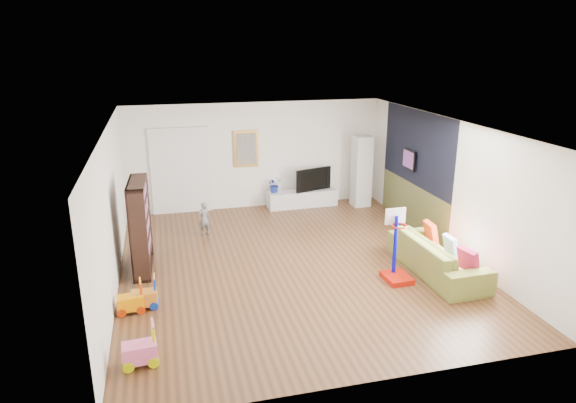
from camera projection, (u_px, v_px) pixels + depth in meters
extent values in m
cube|color=brown|center=(293.00, 264.00, 10.00)|extent=(6.50, 7.50, 0.00)
cube|color=white|center=(293.00, 126.00, 9.19)|extent=(6.50, 7.50, 0.00)
cube|color=white|center=(256.00, 156.00, 13.06)|extent=(6.50, 0.00, 2.70)
cube|color=white|center=(373.00, 287.00, 6.13)|extent=(6.50, 0.00, 2.70)
cube|color=silver|center=(111.00, 211.00, 8.83)|extent=(0.00, 7.50, 2.70)
cube|color=silver|center=(449.00, 186.00, 10.35)|extent=(0.00, 7.50, 2.70)
cube|color=black|center=(417.00, 148.00, 11.49)|extent=(0.01, 3.20, 1.70)
cube|color=brown|center=(412.00, 205.00, 11.90)|extent=(0.01, 3.20, 1.00)
cube|color=white|center=(181.00, 172.00, 12.67)|extent=(1.45, 0.06, 2.10)
cube|color=gold|center=(246.00, 149.00, 12.90)|extent=(0.62, 0.06, 0.92)
cube|color=#7F3F8C|center=(409.00, 159.00, 11.75)|extent=(0.04, 0.56, 0.46)
cube|color=silver|center=(302.00, 198.00, 13.39)|extent=(1.83, 0.52, 0.42)
cube|color=silver|center=(361.00, 171.00, 13.26)|extent=(0.45, 0.45, 1.84)
cube|color=black|center=(140.00, 227.00, 9.49)|extent=(0.36, 1.20, 1.74)
imported|color=olive|center=(437.00, 256.00, 9.52)|extent=(0.96, 2.32, 0.67)
cube|color=#BB1507|center=(399.00, 247.00, 9.11)|extent=(0.47, 0.57, 1.32)
cube|color=#FF9300|center=(130.00, 297.00, 8.13)|extent=(0.42, 0.28, 0.54)
cube|color=orange|center=(144.00, 292.00, 8.27)|extent=(0.42, 0.27, 0.55)
cube|color=pink|center=(139.00, 345.00, 6.80)|extent=(0.47, 0.32, 0.61)
imported|color=slate|center=(204.00, 219.00, 11.38)|extent=(0.33, 0.28, 0.76)
imported|color=black|center=(311.00, 179.00, 13.31)|extent=(1.03, 0.43, 0.60)
imported|color=navy|center=(274.00, 185.00, 13.12)|extent=(0.44, 0.40, 0.40)
cube|color=#AA1B43|center=(468.00, 260.00, 8.87)|extent=(0.18, 0.43, 0.41)
cube|color=silver|center=(451.00, 245.00, 9.51)|extent=(0.10, 0.36, 0.36)
cube|color=red|center=(431.00, 232.00, 10.15)|extent=(0.14, 0.42, 0.41)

